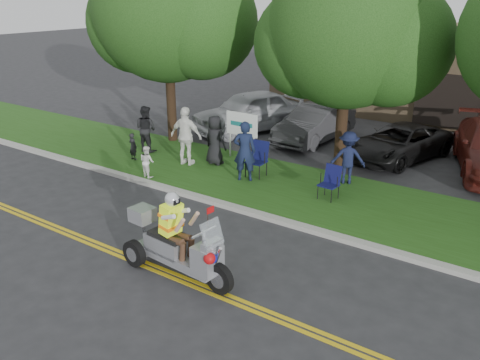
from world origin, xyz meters
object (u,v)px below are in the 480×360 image
Objects in this scene: lawn_chair_b at (258,156)px; spectator_adult_left at (245,151)px; parked_car_left at (315,124)px; lawn_chair_a at (331,180)px; trike_scooter at (176,246)px; parked_car_mid at (399,143)px; spectator_adult_mid at (146,129)px; parked_car_far_left at (249,111)px; spectator_adult_right at (186,136)px.

spectator_adult_left is (-0.11, -0.61, 0.31)m from lawn_chair_b.
spectator_adult_left is 0.43× the size of parked_car_left.
trike_scooter is at bearing -95.72° from lawn_chair_a.
parked_car_mid is (3.02, 4.47, -0.12)m from lawn_chair_b.
trike_scooter reaches higher than spectator_adult_mid.
parked_car_far_left is at bearing -108.77° from spectator_adult_mid.
lawn_chair_a is 7.49m from spectator_adult_mid.
spectator_adult_right is at bearing -174.85° from lawn_chair_a.
lawn_chair_a is 2.86m from spectator_adult_left.
spectator_adult_mid is at bearing -17.25° from spectator_adult_right.
lawn_chair_a is at bearing 174.48° from spectator_adult_mid.
parked_car_far_left is (1.29, 4.78, -0.09)m from spectator_adult_mid.
spectator_adult_right reaches higher than trike_scooter.
lawn_chair_b reaches higher than lawn_chair_a.
parked_car_far_left reaches higher than lawn_chair_b.
parked_car_mid is at bearing -150.14° from spectator_adult_left.
parked_car_left is (-0.48, 4.83, -0.02)m from lawn_chair_b.
lawn_chair_b is at bearing -108.65° from parked_car_mid.
lawn_chair_a is 0.22× the size of parked_car_left.
lawn_chair_a is at bearing -78.17° from parked_car_mid.
lawn_chair_b is at bearing -178.33° from spectator_adult_right.
parked_car_mid is at bearing 90.71° from lawn_chair_a.
spectator_adult_mid is 6.59m from parked_car_left.
lawn_chair_a is 6.14m from parked_car_left.
parked_car_far_left is (-0.91, 5.10, -0.23)m from spectator_adult_right.
spectator_adult_mid is 2.23m from spectator_adult_right.
trike_scooter is 0.64× the size of parked_car_mid.
spectator_adult_left is at bearing -35.84° from parked_car_far_left.
lawn_chair_b is 5.39m from parked_car_mid.
spectator_adult_left is 0.37× the size of parked_car_far_left.
spectator_adult_right is at bearing -172.48° from lawn_chair_b.
parked_car_far_left is 6.51m from parked_car_mid.
parked_car_left is at bearing 106.34° from trike_scooter.
lawn_chair_a is 7.98m from parked_car_far_left.
parked_car_far_left is at bearing -88.85° from spectator_adult_right.
spectator_adult_right is at bearing 168.09° from spectator_adult_mid.
spectator_adult_left is (-2.82, -0.21, 0.40)m from lawn_chair_a.
spectator_adult_mid is 9.07m from parked_car_mid.
lawn_chair_a is at bearing 171.83° from spectator_adult_right.
spectator_adult_right is at bearing 133.27° from trike_scooter.
lawn_chair_b is at bearing 178.31° from spectator_adult_mid.
lawn_chair_b is 0.25× the size of parked_car_mid.
parked_car_far_left reaches higher than parked_car_left.
trike_scooter is 2.95× the size of lawn_chair_a.
lawn_chair_a is 0.19× the size of parked_car_far_left.
lawn_chair_a is 0.51× the size of spectator_adult_left.
spectator_adult_mid is (-4.66, 0.45, -0.10)m from spectator_adult_left.
parked_car_far_left is 1.15× the size of parked_car_mid.
spectator_adult_mid reaches higher than parked_car_left.
parked_car_far_left is at bearing 123.82° from lawn_chair_b.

